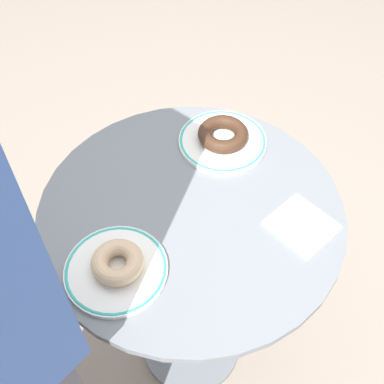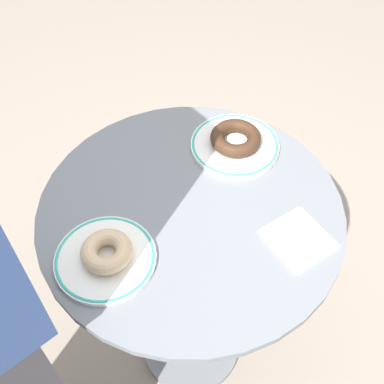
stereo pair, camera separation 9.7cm
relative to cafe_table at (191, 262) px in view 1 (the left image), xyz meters
The scene contains 7 objects.
ground_plane 0.54m from the cafe_table, ahead, with size 7.00×7.00×0.02m, color gray.
cafe_table is the anchor object (origin of this frame).
plate_left 0.31m from the cafe_table, 168.16° to the left, with size 0.20×0.20×0.01m.
plate_right 0.31m from the cafe_table, ahead, with size 0.21×0.21×0.01m.
donut_glazed 0.32m from the cafe_table, 168.69° to the left, with size 0.10×0.10×0.03m, color #E0B789.
donut_chocolate 0.32m from the cafe_table, ahead, with size 0.12×0.12×0.03m, color #422819.
paper_napkin 0.32m from the cafe_table, 70.98° to the right, with size 0.11×0.12×0.01m, color white.
Camera 1 is at (-0.53, -0.32, 1.55)m, focal length 44.61 mm.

